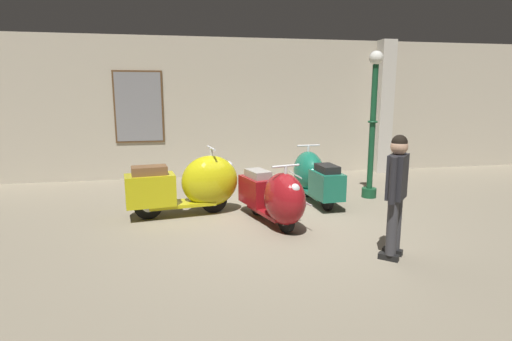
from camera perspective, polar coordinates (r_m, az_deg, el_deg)
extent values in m
plane|color=gray|center=(6.33, 2.94, -7.68)|extent=(60.00, 60.00, 0.00)
cube|color=#BCB29E|center=(9.99, -2.62, 8.74)|extent=(18.00, 0.20, 3.28)
cube|color=brown|center=(9.81, -16.13, 8.56)|extent=(1.10, 0.03, 1.64)
cube|color=gray|center=(9.79, -16.14, 8.56)|extent=(1.02, 0.01, 1.56)
cube|color=beige|center=(10.83, 17.48, 8.42)|extent=(0.36, 0.36, 3.28)
cylinder|color=black|center=(6.95, -5.98, -4.06)|extent=(0.46, 0.16, 0.45)
cylinder|color=silver|center=(6.95, -5.98, -4.06)|extent=(0.22, 0.14, 0.20)
cylinder|color=black|center=(6.79, -14.90, -4.72)|extent=(0.46, 0.16, 0.45)
cylinder|color=silver|center=(6.79, -14.90, -4.72)|extent=(0.22, 0.14, 0.20)
cube|color=gold|center=(6.85, -10.38, -4.59)|extent=(1.13, 0.56, 0.06)
ellipsoid|color=gold|center=(6.86, -6.49, -1.48)|extent=(1.03, 0.72, 0.86)
cube|color=gold|center=(6.73, -14.62, -2.65)|extent=(0.83, 0.56, 0.50)
cube|color=brown|center=(6.67, -14.75, 0.01)|extent=(0.59, 0.39, 0.14)
sphere|color=silver|center=(6.89, -3.94, 0.63)|extent=(0.17, 0.17, 0.17)
cylinder|color=silver|center=(6.79, -6.28, 1.81)|extent=(0.05, 0.05, 0.32)
cylinder|color=silver|center=(6.77, -6.31, 3.14)|extent=(0.11, 0.50, 0.04)
cube|color=silver|center=(7.15, -7.00, -1.46)|extent=(0.76, 0.12, 0.03)
cylinder|color=black|center=(5.98, 4.18, -6.76)|extent=(0.18, 0.41, 0.40)
cylinder|color=silver|center=(5.98, 4.18, -6.76)|extent=(0.14, 0.20, 0.18)
cylinder|color=black|center=(6.79, 0.10, -4.58)|extent=(0.18, 0.41, 0.40)
cylinder|color=silver|center=(6.79, 0.10, -4.58)|extent=(0.14, 0.20, 0.18)
cube|color=maroon|center=(6.39, 2.01, -5.77)|extent=(0.60, 1.02, 0.05)
ellipsoid|color=maroon|center=(5.95, 3.98, -3.99)|extent=(0.73, 0.95, 0.77)
cube|color=maroon|center=(6.70, 0.26, -2.83)|extent=(0.57, 0.77, 0.44)
cube|color=gray|center=(6.64, 0.26, -0.47)|extent=(0.40, 0.54, 0.12)
sphere|color=silver|center=(5.66, 5.44, -2.58)|extent=(0.15, 0.15, 0.15)
cylinder|color=silver|center=(5.84, 4.17, -0.72)|extent=(0.04, 0.04, 0.28)
cylinder|color=silver|center=(5.81, 4.19, 0.64)|extent=(0.44, 0.15, 0.03)
cube|color=silver|center=(6.09, 6.07, -4.16)|extent=(0.19, 0.66, 0.02)
cylinder|color=black|center=(8.06, 7.18, -2.14)|extent=(0.10, 0.42, 0.41)
cylinder|color=silver|center=(8.06, 7.18, -2.14)|extent=(0.11, 0.19, 0.19)
cylinder|color=black|center=(7.18, 9.95, -3.85)|extent=(0.10, 0.42, 0.41)
cylinder|color=silver|center=(7.18, 9.95, -3.85)|extent=(0.11, 0.19, 0.19)
cube|color=#196B51|center=(7.62, 8.48, -3.10)|extent=(0.42, 1.00, 0.05)
ellipsoid|color=#196B51|center=(7.95, 7.36, -0.15)|extent=(0.58, 0.89, 0.79)
cube|color=#196B51|center=(7.16, 9.88, -2.00)|extent=(0.45, 0.72, 0.46)
cube|color=black|center=(7.10, 9.96, 0.28)|extent=(0.31, 0.51, 0.12)
sphere|color=silver|center=(8.18, 6.67, 1.72)|extent=(0.16, 0.16, 0.16)
cylinder|color=silver|center=(7.92, 7.34, 2.46)|extent=(0.05, 0.05, 0.29)
cylinder|color=silver|center=(7.90, 7.37, 3.50)|extent=(0.46, 0.05, 0.03)
cube|color=silver|center=(7.87, 5.56, -0.61)|extent=(0.04, 0.70, 0.02)
cylinder|color=#144728|center=(8.24, 15.57, -3.01)|extent=(0.28, 0.28, 0.18)
cylinder|color=#144728|center=(8.04, 16.02, 5.75)|extent=(0.11, 0.11, 2.34)
torus|color=#144728|center=(8.03, 16.07, 6.58)|extent=(0.19, 0.19, 0.04)
sphere|color=white|center=(8.04, 16.52, 14.92)|extent=(0.26, 0.26, 0.26)
cube|color=black|center=(5.51, 18.60, -10.72)|extent=(0.24, 0.23, 0.07)
cylinder|color=#38383D|center=(5.37, 19.06, -6.62)|extent=(0.13, 0.13, 0.76)
cube|color=black|center=(5.32, 18.09, -11.45)|extent=(0.24, 0.23, 0.07)
cylinder|color=#38383D|center=(5.18, 18.56, -7.22)|extent=(0.13, 0.13, 0.76)
cube|color=#232328|center=(5.14, 19.21, -0.82)|extent=(0.37, 0.38, 0.53)
cylinder|color=#232328|center=(5.35, 19.71, -0.51)|extent=(0.08, 0.08, 0.55)
cylinder|color=#232328|center=(4.93, 18.65, -1.37)|extent=(0.08, 0.08, 0.55)
sphere|color=tan|center=(5.08, 19.46, 3.20)|extent=(0.20, 0.20, 0.20)
sphere|color=black|center=(5.07, 19.49, 3.71)|extent=(0.19, 0.19, 0.19)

